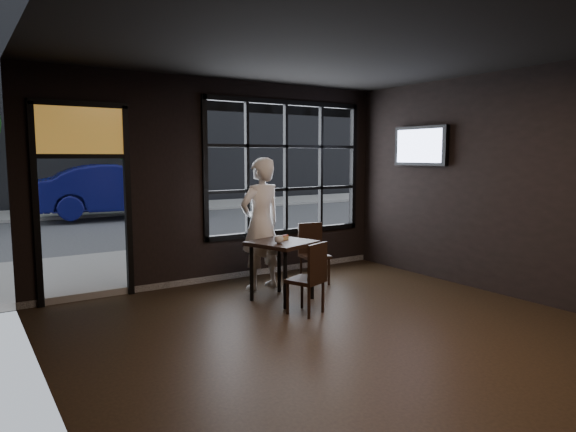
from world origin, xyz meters
TOP-DOWN VIEW (x-y plane):
  - floor at (0.00, 0.00)m, footprint 6.00×7.00m
  - ceiling at (0.00, 0.00)m, footprint 6.00×7.00m
  - wall_left at (-3.00, 0.00)m, footprint 0.04×7.00m
  - wall_right at (3.00, 0.00)m, footprint 0.04×7.00m
  - window_frame at (1.20, 3.50)m, footprint 3.06×0.12m
  - stained_transom at (-2.10, 3.50)m, footprint 1.20×0.06m
  - street_asphalt at (0.00, 24.00)m, footprint 60.00×41.00m
  - building_across at (0.00, 23.00)m, footprint 28.00×12.00m
  - cafe_table at (0.18, 2.02)m, footprint 0.97×0.97m
  - chair_near at (0.09, 1.33)m, footprint 0.52×0.52m
  - chair_window at (1.11, 2.51)m, footprint 0.48×0.48m
  - man at (0.25, 2.72)m, footprint 0.79×0.59m
  - hotdog at (0.24, 2.09)m, footprint 0.22×0.14m
  - cup at (0.05, 1.89)m, footprint 0.15×0.15m
  - tv at (2.93, 2.06)m, footprint 0.13×1.10m
  - navy_car at (0.82, 12.73)m, footprint 5.13×2.22m
  - tree_right at (2.16, 14.74)m, footprint 2.38×2.38m

SIDE VIEW (x-z plane):
  - street_asphalt at x=0.00m, z-range -0.04..0.00m
  - floor at x=0.00m, z-range -0.02..0.00m
  - cafe_table at x=0.18m, z-range 0.00..0.84m
  - chair_near at x=0.09m, z-range 0.00..0.93m
  - chair_window at x=1.11m, z-range 0.00..0.95m
  - hotdog at x=0.24m, z-range 0.83..0.89m
  - cup at x=0.05m, z-range 0.83..0.93m
  - navy_car at x=0.82m, z-range 0.10..1.74m
  - man at x=0.25m, z-range 0.00..1.98m
  - wall_left at x=-3.00m, z-range 0.00..3.20m
  - wall_right at x=3.00m, z-range 0.00..3.20m
  - window_frame at x=1.20m, z-range 0.66..2.94m
  - tv at x=2.93m, z-range 1.85..2.49m
  - stained_transom at x=-2.10m, z-range 2.00..2.70m
  - tree_right at x=2.16m, z-range 0.83..4.89m
  - ceiling at x=0.00m, z-range 3.20..3.22m
  - building_across at x=0.00m, z-range 0.00..15.00m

